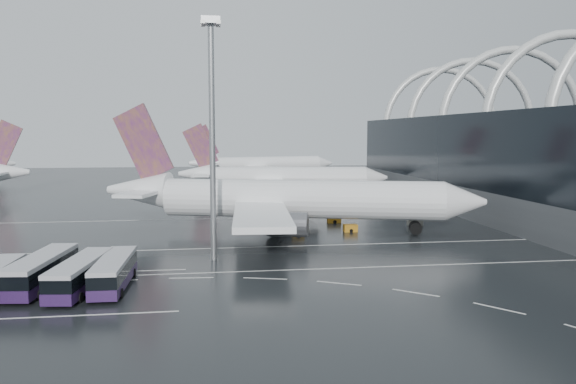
{
  "coord_description": "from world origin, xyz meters",
  "views": [
    {
      "loc": [
        -7.09,
        -66.94,
        16.27
      ],
      "look_at": [
        5.29,
        20.36,
        7.0
      ],
      "focal_mm": 35.0,
      "sensor_mm": 36.0,
      "label": 1
    }
  ],
  "objects": [
    {
      "name": "ground",
      "position": [
        0.0,
        0.0,
        0.0
      ],
      "size": [
        420.0,
        420.0,
        0.0
      ],
      "primitive_type": "plane",
      "color": "black",
      "rests_on": "ground"
    },
    {
      "name": "lane_marking_near",
      "position": [
        0.0,
        -2.0,
        0.01
      ],
      "size": [
        120.0,
        0.25,
        0.01
      ],
      "primitive_type": "cube",
      "color": "silver",
      "rests_on": "ground"
    },
    {
      "name": "lane_marking_mid",
      "position": [
        0.0,
        12.0,
        0.01
      ],
      "size": [
        120.0,
        0.25,
        0.01
      ],
      "primitive_type": "cube",
      "color": "silver",
      "rests_on": "ground"
    },
    {
      "name": "lane_marking_far",
      "position": [
        0.0,
        40.0,
        0.01
      ],
      "size": [
        120.0,
        0.25,
        0.01
      ],
      "primitive_type": "cube",
      "color": "silver",
      "rests_on": "ground"
    },
    {
      "name": "bus_bay_line_south",
      "position": [
        -24.0,
        -16.0,
        0.01
      ],
      "size": [
        28.0,
        0.25,
        0.01
      ],
      "primitive_type": "cube",
      "color": "silver",
      "rests_on": "ground"
    },
    {
      "name": "bus_bay_line_north",
      "position": [
        -24.0,
        0.0,
        0.01
      ],
      "size": [
        28.0,
        0.25,
        0.01
      ],
      "primitive_type": "cube",
      "color": "silver",
      "rests_on": "ground"
    },
    {
      "name": "airliner_main",
      "position": [
        4.92,
        23.88,
        5.33
      ],
      "size": [
        61.9,
        53.55,
        21.27
      ],
      "rotation": [
        0.0,
        0.0,
        -0.28
      ],
      "color": "white",
      "rests_on": "ground"
    },
    {
      "name": "airliner_gate_b",
      "position": [
        11.03,
        76.21,
        4.7
      ],
      "size": [
        54.08,
        48.22,
        18.78
      ],
      "rotation": [
        0.0,
        0.0,
        -0.13
      ],
      "color": "white",
      "rests_on": "ground"
    },
    {
      "name": "airliner_gate_c",
      "position": [
        11.61,
        133.94,
        4.83
      ],
      "size": [
        53.91,
        48.94,
        19.33
      ],
      "rotation": [
        0.0,
        0.0,
        0.22
      ],
      "color": "white",
      "rests_on": "ground"
    },
    {
      "name": "bus_row_near_b",
      "position": [
        -24.73,
        -5.89,
        1.87
      ],
      "size": [
        4.66,
        14.09,
        3.4
      ],
      "rotation": [
        0.0,
        0.0,
        1.46
      ],
      "color": "#301645",
      "rests_on": "ground"
    },
    {
      "name": "bus_row_near_c",
      "position": [
        -20.42,
        -7.65,
        1.78
      ],
      "size": [
        4.6,
        13.41,
        3.24
      ],
      "rotation": [
        0.0,
        0.0,
        1.44
      ],
      "color": "#301645",
      "rests_on": "ground"
    },
    {
      "name": "bus_row_near_d",
      "position": [
        -17.15,
        -6.92,
        1.74
      ],
      "size": [
        3.32,
        12.91,
        3.16
      ],
      "rotation": [
        0.0,
        0.0,
        1.55
      ],
      "color": "#301645",
      "rests_on": "ground"
    },
    {
      "name": "floodlight_mast",
      "position": [
        -6.59,
        4.76,
        19.18
      ],
      "size": [
        2.34,
        2.34,
        30.49
      ],
      "color": "gray",
      "rests_on": "ground"
    },
    {
      "name": "gse_cart_belly_a",
      "position": [
        16.03,
        22.46,
        0.62
      ],
      "size": [
        2.26,
        1.33,
        1.23
      ],
      "primitive_type": "cube",
      "color": "#C3801A",
      "rests_on": "ground"
    },
    {
      "name": "gse_cart_belly_b",
      "position": [
        28.93,
        27.26,
        0.64
      ],
      "size": [
        2.36,
        1.4,
        1.29
      ],
      "primitive_type": "cube",
      "color": "slate",
      "rests_on": "ground"
    },
    {
      "name": "gse_cart_belly_c",
      "position": [
        6.87,
        20.12,
        0.53
      ],
      "size": [
        1.93,
        1.14,
        1.05
      ],
      "primitive_type": "cube",
      "color": "#C3801A",
      "rests_on": "ground"
    },
    {
      "name": "gse_cart_belly_d",
      "position": [
        29.15,
        26.72,
        0.55
      ],
      "size": [
        2.03,
        1.2,
        1.11
      ],
      "primitive_type": "cube",
      "color": "slate",
      "rests_on": "ground"
    },
    {
      "name": "gse_cart_belly_e",
      "position": [
        15.4,
        31.94,
        0.65
      ],
      "size": [
        2.39,
        1.41,
        1.3
      ],
      "primitive_type": "cube",
      "color": "#C3801A",
      "rests_on": "ground"
    }
  ]
}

